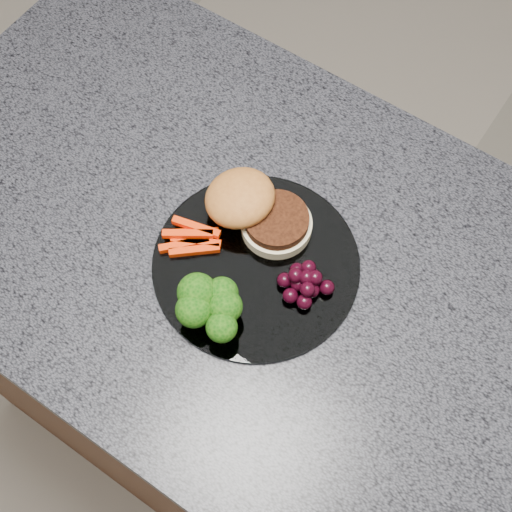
{
  "coord_description": "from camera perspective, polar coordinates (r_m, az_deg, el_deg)",
  "views": [
    {
      "loc": [
        0.15,
        -0.34,
        1.7
      ],
      "look_at": [
        -0.07,
        -0.02,
        0.93
      ],
      "focal_mm": 50.0,
      "sensor_mm": 36.0,
      "label": 1
    }
  ],
  "objects": [
    {
      "name": "grape_bunch",
      "position": [
        0.86,
        3.91,
        -2.14
      ],
      "size": [
        0.07,
        0.06,
        0.03
      ],
      "rotation": [
        0.0,
        0.0,
        -0.07
      ],
      "color": "black",
      "rests_on": "plate"
    },
    {
      "name": "island_cabinet",
      "position": [
        1.33,
        2.9,
        -10.56
      ],
      "size": [
        1.2,
        0.6,
        0.86
      ],
      "primitive_type": "cube",
      "color": "#53311C",
      "rests_on": "ground"
    },
    {
      "name": "broccoli",
      "position": [
        0.83,
        -3.77,
        -3.86
      ],
      "size": [
        0.09,
        0.08,
        0.06
      ],
      "rotation": [
        0.0,
        0.0,
        -0.08
      ],
      "color": "olive",
      "rests_on": "plate"
    },
    {
      "name": "room",
      "position": [
        0.51,
        7.86,
        19.08
      ],
      "size": [
        4.02,
        4.02,
        2.7
      ],
      "color": "#A19687",
      "rests_on": "ground"
    },
    {
      "name": "burger",
      "position": [
        0.9,
        -0.25,
        3.81
      ],
      "size": [
        0.15,
        0.11,
        0.05
      ],
      "rotation": [
        0.0,
        0.0,
        0.13
      ],
      "color": "beige",
      "rests_on": "plate"
    },
    {
      "name": "plate",
      "position": [
        0.89,
        0.0,
        -0.66
      ],
      "size": [
        0.26,
        0.26,
        0.01
      ],
      "primitive_type": "cylinder",
      "color": "white",
      "rests_on": "countertop"
    },
    {
      "name": "countertop",
      "position": [
        0.9,
        4.2,
        -2.69
      ],
      "size": [
        1.2,
        0.6,
        0.04
      ],
      "primitive_type": "cube",
      "color": "#43444C",
      "rests_on": "island_cabinet"
    },
    {
      "name": "carrot_sticks",
      "position": [
        0.9,
        -5.14,
        1.41
      ],
      "size": [
        0.07,
        0.07,
        0.02
      ],
      "rotation": [
        0.0,
        0.0,
        0.33
      ],
      "color": "#FE3304",
      "rests_on": "plate"
    }
  ]
}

